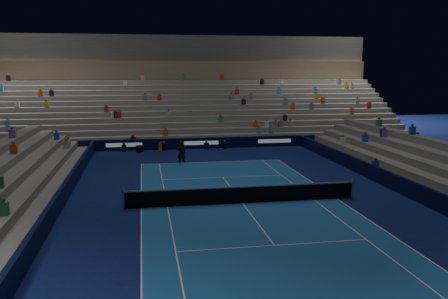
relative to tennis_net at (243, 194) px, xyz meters
The scene contains 9 objects.
ground 0.50m from the tennis_net, ahead, with size 90.00×90.00×0.00m, color #0C184D.
court_surface 0.50m from the tennis_net, ahead, with size 10.97×23.77×0.01m, color #1B5699.
sponsor_barrier_far 18.50m from the tennis_net, 90.00° to the left, with size 44.00×0.25×1.00m, color black.
sponsor_barrier_east 9.70m from the tennis_net, ahead, with size 0.25×37.00×1.00m, color black.
sponsor_barrier_west 9.70m from the tennis_net, behind, with size 0.25×37.00×1.00m, color black.
grandstand_main 28.05m from the tennis_net, 90.00° to the left, with size 44.00×15.20×11.20m.
tennis_net is the anchor object (origin of this frame).
tennis_player 11.46m from the tennis_net, 102.21° to the left, with size 0.67×0.44×1.84m, color black.
broadcast_camera 18.38m from the tennis_net, 107.85° to the left, with size 0.62×0.97×0.59m.
Camera 1 is at (-5.28, -24.60, 7.29)m, focal length 37.99 mm.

